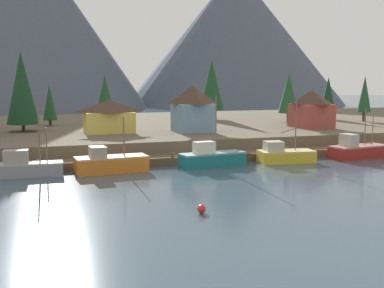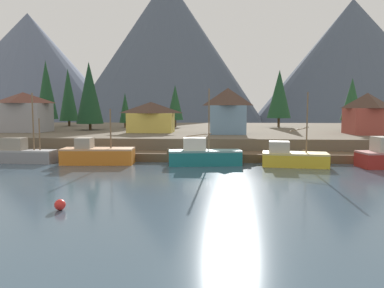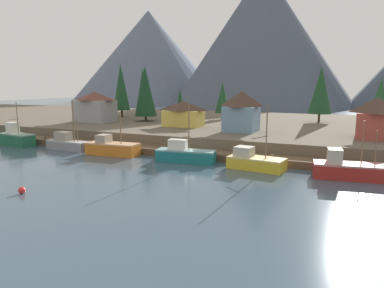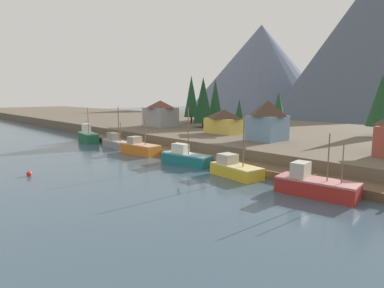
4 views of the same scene
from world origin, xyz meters
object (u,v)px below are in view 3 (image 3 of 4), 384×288
Objects in this scene: fishing_boat_orange at (112,148)px; fishing_boat_teal at (185,154)px; house_grey at (95,107)px; conifer_far_right at (143,89)px; fishing_boat_green at (17,138)px; house_blue at (242,111)px; conifer_mid_right at (321,90)px; fishing_boat_grey at (67,143)px; conifer_near_right at (180,102)px; fishing_boat_yellow at (255,161)px; house_red at (376,117)px; channel_buoy at (22,190)px; conifer_back_right at (222,97)px; conifer_centre at (145,91)px; conifer_near_left at (121,87)px; fishing_boat_red at (349,169)px; house_yellow at (183,113)px; conifer_mid_left at (380,100)px.

fishing_boat_orange is 0.97× the size of fishing_boat_teal.
conifer_far_right is (-0.65, 21.14, 3.57)m from house_grey.
fishing_boat_green is at bearing 176.32° from fishing_boat_orange.
conifer_mid_right is at bearing 62.26° from house_blue.
conifer_near_right is at bearing 85.65° from fishing_boat_grey.
fishing_boat_yellow is 22.75m from house_red.
fishing_boat_grey is at bearing -63.52° from house_grey.
fishing_boat_teal reaches higher than channel_buoy.
house_red is at bearing -22.67° from conifer_far_right.
conifer_centre reaches higher than conifer_back_right.
conifer_near_left is 57.46m from channel_buoy.
conifer_back_right reaches higher than fishing_boat_red.
fishing_boat_yellow is 0.92× the size of conifer_back_right.
conifer_near_left is at bearing 98.15° from fishing_boat_green.
conifer_far_right reaches higher than fishing_boat_yellow.
house_blue is (15.55, 16.63, 5.06)m from fishing_boat_orange.
conifer_mid_left is at bearing 11.56° from house_yellow.
conifer_mid_right is (11.26, 21.41, 3.31)m from house_blue.
conifer_centre is at bearing 34.33° from house_grey.
fishing_boat_teal is 21.67m from house_yellow.
conifer_mid_left is at bearing 73.20° from fishing_boat_red.
house_grey is 1.15× the size of conifer_near_right.
fishing_boat_grey is 1.01× the size of house_grey.
house_grey is 0.68× the size of conifer_mid_right.
fishing_boat_orange is 47.28m from conifer_mid_right.
channel_buoy is at bearing -30.45° from fishing_boat_green.
conifer_back_right is (23.68, 17.29, 1.82)m from house_grey.
fishing_boat_orange is 37.22m from conifer_back_right.
fishing_boat_grey is 30.12m from house_blue.
conifer_back_right is at bearing 37.23° from conifer_centre.
fishing_boat_orange is 46.32m from conifer_mid_left.
conifer_centre reaches higher than conifer_mid_left.
house_yellow is 26.68m from conifer_near_left.
fishing_boat_yellow is (22.34, -0.24, -0.09)m from fishing_boat_orange.
conifer_back_right is (5.10, 36.27, 6.63)m from fishing_boat_orange.
fishing_boat_grey reaches higher than fishing_boat_yellow.
fishing_boat_green is 1.08× the size of house_blue.
fishing_boat_red is 36.27m from house_yellow.
fishing_boat_red is 1.20× the size of conifer_near_right.
conifer_mid_left is (57.76, -5.11, -2.10)m from conifer_near_left.
conifer_mid_left is at bearing 31.05° from fishing_boat_orange.
house_yellow is (12.37, 18.64, 3.99)m from fishing_boat_grey.
conifer_near_right is 15.91m from conifer_far_right.
conifer_near_left is 1.45× the size of conifer_mid_left.
conifer_near_right is at bearing 136.09° from fishing_boat_yellow.
house_blue is 10.14× the size of channel_buoy.
conifer_mid_left is (42.50, -7.69, 1.50)m from conifer_near_right.
fishing_boat_red is 27.77m from conifer_mid_left.
house_red is at bearing -10.47° from conifer_centre.
house_grey reaches higher than fishing_boat_orange.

